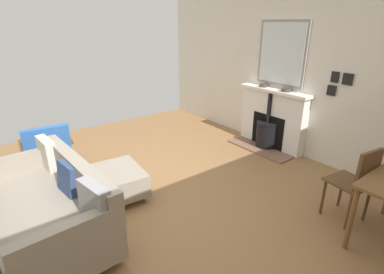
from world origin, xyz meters
name	(u,v)px	position (x,y,z in m)	size (l,w,h in m)	color
ground_plane	(139,201)	(0.00, 0.00, 0.00)	(5.77, 6.29, 0.01)	olive
wall_left	(290,70)	(-2.89, 0.00, 1.38)	(0.12, 6.29, 2.76)	silver
fireplace	(270,123)	(-2.69, -0.14, 0.46)	(0.57, 1.34, 1.05)	brown
mirror_over_mantel	(282,54)	(-2.80, -0.14, 1.63)	(0.04, 0.91, 1.04)	gray
mantel_bowl_near	(263,85)	(-2.71, -0.38, 1.08)	(0.14, 0.14, 0.05)	#47382D
mantel_bowl_far	(286,90)	(-2.71, 0.09, 1.08)	(0.16, 0.16, 0.05)	#47382D
sofa	(49,207)	(1.02, 0.03, 0.35)	(1.03, 1.84, 0.83)	#B2B2B7
ottoman	(120,180)	(0.13, -0.25, 0.23)	(0.60, 0.77, 0.38)	#B2B2B7
armchair_accent	(47,145)	(0.70, -1.45, 0.45)	(0.72, 0.63, 0.78)	brown
dining_chair_near_fireplace	(357,180)	(-1.69, 1.80, 0.54)	(0.45, 0.45, 0.91)	brown
photo_gallery_row	(339,82)	(-2.81, 0.87, 1.31)	(0.02, 0.34, 0.35)	black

